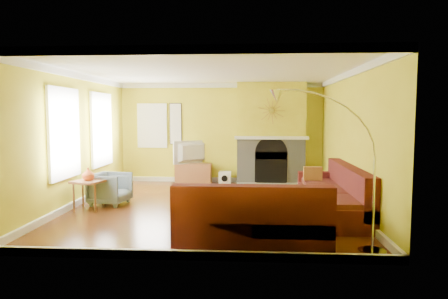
# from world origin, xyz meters

# --- Properties ---
(floor) EXTENTS (5.50, 6.00, 0.02)m
(floor) POSITION_xyz_m (0.00, 0.00, -0.01)
(floor) COLOR brown
(floor) RESTS_ON ground
(ceiling) EXTENTS (5.50, 6.00, 0.02)m
(ceiling) POSITION_xyz_m (0.00, 0.00, 2.71)
(ceiling) COLOR white
(ceiling) RESTS_ON ground
(wall_back) EXTENTS (5.50, 0.02, 2.70)m
(wall_back) POSITION_xyz_m (0.00, 3.01, 1.35)
(wall_back) COLOR gold
(wall_back) RESTS_ON ground
(wall_front) EXTENTS (5.50, 0.02, 2.70)m
(wall_front) POSITION_xyz_m (0.00, -3.01, 1.35)
(wall_front) COLOR gold
(wall_front) RESTS_ON ground
(wall_left) EXTENTS (0.02, 6.00, 2.70)m
(wall_left) POSITION_xyz_m (-2.76, 0.00, 1.35)
(wall_left) COLOR gold
(wall_left) RESTS_ON ground
(wall_right) EXTENTS (0.02, 6.00, 2.70)m
(wall_right) POSITION_xyz_m (2.76, 0.00, 1.35)
(wall_right) COLOR gold
(wall_right) RESTS_ON ground
(baseboard) EXTENTS (5.50, 6.00, 0.12)m
(baseboard) POSITION_xyz_m (0.00, 0.00, 0.06)
(baseboard) COLOR white
(baseboard) RESTS_ON floor
(crown_molding) EXTENTS (5.50, 6.00, 0.12)m
(crown_molding) POSITION_xyz_m (0.00, 0.00, 2.64)
(crown_molding) COLOR white
(crown_molding) RESTS_ON ceiling
(window_left_near) EXTENTS (0.06, 1.22, 1.72)m
(window_left_near) POSITION_xyz_m (-2.72, 1.30, 1.50)
(window_left_near) COLOR white
(window_left_near) RESTS_ON wall_left
(window_left_far) EXTENTS (0.06, 1.22, 1.72)m
(window_left_far) POSITION_xyz_m (-2.72, -0.60, 1.50)
(window_left_far) COLOR white
(window_left_far) RESTS_ON wall_left
(window_back) EXTENTS (0.82, 0.06, 1.22)m
(window_back) POSITION_xyz_m (-1.90, 2.96, 1.55)
(window_back) COLOR white
(window_back) RESTS_ON wall_back
(wall_art) EXTENTS (0.34, 0.04, 1.14)m
(wall_art) POSITION_xyz_m (-1.25, 2.97, 1.60)
(wall_art) COLOR white
(wall_art) RESTS_ON wall_back
(fireplace) EXTENTS (1.80, 0.40, 2.70)m
(fireplace) POSITION_xyz_m (1.35, 2.80, 1.35)
(fireplace) COLOR gray
(fireplace) RESTS_ON floor
(mantel) EXTENTS (1.92, 0.22, 0.08)m
(mantel) POSITION_xyz_m (1.35, 2.56, 1.25)
(mantel) COLOR white
(mantel) RESTS_ON fireplace
(hearth) EXTENTS (1.80, 0.70, 0.06)m
(hearth) POSITION_xyz_m (1.35, 2.25, 0.03)
(hearth) COLOR gray
(hearth) RESTS_ON floor
(sunburst) EXTENTS (0.70, 0.04, 0.70)m
(sunburst) POSITION_xyz_m (1.35, 2.57, 1.95)
(sunburst) COLOR olive
(sunburst) RESTS_ON fireplace
(rug) EXTENTS (2.40, 1.80, 0.02)m
(rug) POSITION_xyz_m (0.71, -0.74, 0.01)
(rug) COLOR beige
(rug) RESTS_ON floor
(sectional_sofa) EXTENTS (3.03, 3.63, 0.90)m
(sectional_sofa) POSITION_xyz_m (1.24, -0.88, 0.45)
(sectional_sofa) COLOR #5B1D1E
(sectional_sofa) RESTS_ON floor
(coffee_table) EXTENTS (1.27, 1.27, 0.40)m
(coffee_table) POSITION_xyz_m (0.29, -0.86, 0.20)
(coffee_table) COLOR white
(coffee_table) RESTS_ON floor
(media_console) EXTENTS (0.96, 0.43, 0.53)m
(media_console) POSITION_xyz_m (-0.73, 2.74, 0.26)
(media_console) COLOR #925935
(media_console) RESTS_ON floor
(tv) EXTENTS (0.95, 0.76, 0.62)m
(tv) POSITION_xyz_m (-0.73, 2.74, 0.84)
(tv) COLOR black
(tv) RESTS_ON media_console
(subwoofer) EXTENTS (0.32, 0.32, 0.32)m
(subwoofer) POSITION_xyz_m (0.12, 2.73, 0.16)
(subwoofer) COLOR white
(subwoofer) RESTS_ON floor
(armchair) EXTENTS (0.83, 0.81, 0.66)m
(armchair) POSITION_xyz_m (-2.09, 0.07, 0.33)
(armchair) COLOR slate
(armchair) RESTS_ON floor
(side_table) EXTENTS (0.66, 0.66, 0.57)m
(side_table) POSITION_xyz_m (-2.35, -0.40, 0.29)
(side_table) COLOR #925935
(side_table) RESTS_ON floor
(vase) EXTENTS (0.30, 0.30, 0.25)m
(vase) POSITION_xyz_m (-2.35, -0.40, 0.70)
(vase) COLOR #D1521B
(vase) RESTS_ON side_table
(book) EXTENTS (0.25, 0.30, 0.03)m
(book) POSITION_xyz_m (0.14, -0.76, 0.41)
(book) COLOR white
(book) RESTS_ON coffee_table
(arc_lamp) EXTENTS (1.38, 0.36, 2.17)m
(arc_lamp) POSITION_xyz_m (1.82, -2.63, 1.08)
(arc_lamp) COLOR silver
(arc_lamp) RESTS_ON floor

